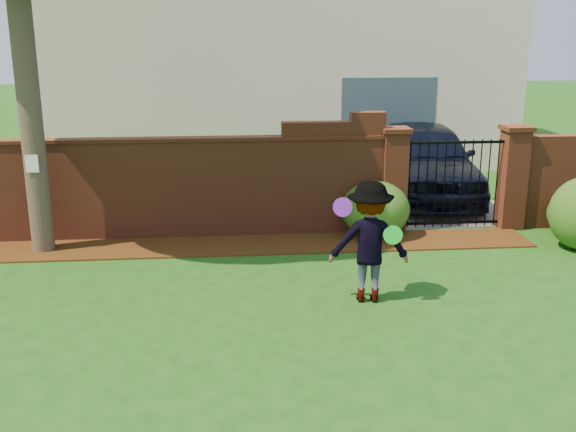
{
  "coord_description": "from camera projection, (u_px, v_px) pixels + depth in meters",
  "views": [
    {
      "loc": [
        -0.56,
        -7.42,
        3.51
      ],
      "look_at": [
        0.27,
        1.4,
        1.05
      ],
      "focal_mm": 41.69,
      "sensor_mm": 36.0,
      "label": 1
    }
  ],
  "objects": [
    {
      "name": "ground",
      "position": [
        277.0,
        331.0,
        8.11
      ],
      "size": [
        80.0,
        80.0,
        0.01
      ],
      "primitive_type": "cube",
      "color": "#1B4E13",
      "rests_on": "ground"
    },
    {
      "name": "mulch_bed",
      "position": [
        205.0,
        246.0,
        11.22
      ],
      "size": [
        11.1,
        1.08,
        0.03
      ],
      "primitive_type": "cube",
      "color": "#3A1F0A",
      "rests_on": "ground"
    },
    {
      "name": "brick_wall",
      "position": [
        143.0,
        186.0,
        11.52
      ],
      "size": [
        8.7,
        0.31,
        2.16
      ],
      "color": "brown",
      "rests_on": "ground"
    },
    {
      "name": "pillar_left",
      "position": [
        393.0,
        179.0,
        11.9
      ],
      "size": [
        0.5,
        0.5,
        1.88
      ],
      "color": "brown",
      "rests_on": "ground"
    },
    {
      "name": "pillar_right",
      "position": [
        512.0,
        177.0,
        12.1
      ],
      "size": [
        0.5,
        0.5,
        1.88
      ],
      "color": "brown",
      "rests_on": "ground"
    },
    {
      "name": "iron_gate",
      "position": [
        453.0,
        184.0,
        12.03
      ],
      "size": [
        1.78,
        0.03,
        1.6
      ],
      "color": "black",
      "rests_on": "ground"
    },
    {
      "name": "driveway",
      "position": [
        396.0,
        181.0,
        16.09
      ],
      "size": [
        3.2,
        8.0,
        0.01
      ],
      "primitive_type": "cube",
      "color": "slate",
      "rests_on": "ground"
    },
    {
      "name": "house",
      "position": [
        279.0,
        43.0,
        18.86
      ],
      "size": [
        12.4,
        6.4,
        6.3
      ],
      "color": "#F1E0C9",
      "rests_on": "ground"
    },
    {
      "name": "car",
      "position": [
        427.0,
        162.0,
        14.23
      ],
      "size": [
        2.33,
        4.92,
        1.63
      ],
      "primitive_type": "imported",
      "rotation": [
        0.0,
        0.0,
        -0.09
      ],
      "color": "black",
      "rests_on": "ground"
    },
    {
      "name": "paper_notice",
      "position": [
        32.0,
        164.0,
        10.46
      ],
      "size": [
        0.2,
        0.01,
        0.28
      ],
      "primitive_type": "cube",
      "color": "white",
      "rests_on": "tree"
    },
    {
      "name": "shrub_left",
      "position": [
        375.0,
        209.0,
        11.71
      ],
      "size": [
        1.2,
        1.2,
        0.99
      ],
      "primitive_type": "ellipsoid",
      "color": "#215419",
      "rests_on": "ground"
    },
    {
      "name": "shrub_right",
      "position": [
        572.0,
        214.0,
        11.8
      ],
      "size": [
        0.85,
        0.85,
        0.75
      ],
      "primitive_type": "ellipsoid",
      "color": "#215419",
      "rests_on": "ground"
    },
    {
      "name": "man",
      "position": [
        369.0,
        243.0,
        8.8
      ],
      "size": [
        1.12,
        0.73,
        1.64
      ],
      "primitive_type": "imported",
      "rotation": [
        0.0,
        0.0,
        3.02
      ],
      "color": "gray",
      "rests_on": "ground"
    },
    {
      "name": "frisbee_purple",
      "position": [
        343.0,
        207.0,
        8.6
      ],
      "size": [
        0.26,
        0.11,
        0.25
      ],
      "primitive_type": "cylinder",
      "rotation": [
        1.36,
        0.0,
        -0.14
      ],
      "color": "purple",
      "rests_on": "man"
    },
    {
      "name": "frisbee_green",
      "position": [
        393.0,
        235.0,
        8.58
      ],
      "size": [
        0.25,
        0.08,
        0.25
      ],
      "primitive_type": "cylinder",
      "rotation": [
        1.43,
        0.0,
        -0.1
      ],
      "color": "#1CD42E",
      "rests_on": "man"
    }
  ]
}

